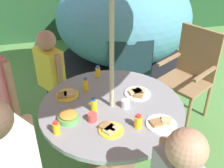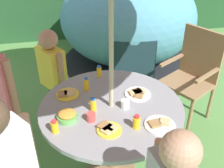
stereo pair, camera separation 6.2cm
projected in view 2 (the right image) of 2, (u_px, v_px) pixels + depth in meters
The scene contains 18 objects.
ground_plane at pixel (111, 165), 2.65m from camera, with size 10.00×10.00×0.02m, color #548442.
garden_table at pixel (111, 118), 2.33m from camera, with size 1.21×1.21×0.72m.
wooden_chair at pixel (193, 71), 3.02m from camera, with size 0.63×0.65×1.05m.
dome_tent at pixel (128, 18), 4.14m from camera, with size 2.40×2.40×1.44m.
child_in_yellow_shirt at pixel (52, 68), 2.78m from camera, with size 0.30×0.34×1.14m.
child_in_white_shirt at pixel (3, 165), 1.58m from camera, with size 0.38×0.36×1.31m.
snack_bowl at pixel (67, 116), 2.09m from camera, with size 0.16×0.16×0.08m.
plate_center_front at pixel (160, 125), 2.04m from camera, with size 0.24×0.24×0.03m.
plate_near_left at pixel (108, 129), 1.99m from camera, with size 0.19×0.19×0.03m.
plate_near_right at pixel (138, 93), 2.39m from camera, with size 0.23×0.23×0.03m.
plate_center_back at pixel (67, 94), 2.38m from camera, with size 0.20×0.20×0.03m.
juice_bottle_far_left at pixel (86, 84), 2.42m from camera, with size 0.05×0.05×0.13m.
juice_bottle_far_right at pixel (55, 127), 1.96m from camera, with size 0.05×0.05×0.11m.
juice_bottle_mid_left at pixel (137, 122), 2.00m from camera, with size 0.06×0.06×0.11m.
juice_bottle_mid_right at pixel (93, 105), 2.17m from camera, with size 0.05×0.05×0.12m.
juice_bottle_front_edge at pixel (99, 71), 2.64m from camera, with size 0.05×0.05×0.11m.
cup_near at pixel (91, 117), 2.08m from camera, with size 0.07×0.07×0.07m, color #E04C47.
cup_far at pixel (125, 104), 2.22m from camera, with size 0.07×0.07×0.07m, color white.
Camera 2 is at (-0.34, -1.77, 2.09)m, focal length 43.33 mm.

